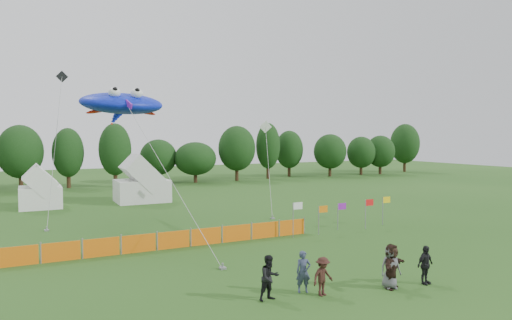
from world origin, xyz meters
name	(u,v)px	position (x,y,z in m)	size (l,w,h in m)	color
ground	(319,287)	(0.00, 0.00, 0.00)	(160.00, 160.00, 0.00)	#234C16
treeline	(134,154)	(1.61, 44.93, 4.18)	(104.57, 8.78, 8.36)	#382314
tent_left	(40,190)	(-10.06, 29.38, 1.60)	(3.59, 3.59, 3.17)	white
tent_right	(142,184)	(-0.96, 29.16, 1.80)	(5.06, 4.05, 3.57)	silver
barrier_fence	(174,240)	(-3.64, 9.39, 0.50)	(17.90, 0.06, 1.00)	orange
flag_row	(343,211)	(8.14, 8.92, 1.38)	(8.73, 0.69, 2.25)	gray
spectator_a	(303,272)	(-0.97, -0.27, 0.87)	(0.63, 0.41, 1.73)	#323B54
spectator_b	(270,278)	(-2.66, -0.45, 0.90)	(0.88, 0.68, 1.80)	black
spectator_c	(323,276)	(-0.48, -0.97, 0.80)	(1.03, 0.59, 1.59)	#331A14
spectator_d	(425,265)	(4.38, -1.80, 0.85)	(1.00, 0.42, 1.71)	black
spectator_e	(390,267)	(2.62, -1.52, 0.92)	(0.90, 0.58, 1.83)	#545459
spectator_f	(392,266)	(2.66, -1.56, 0.96)	(1.78, 0.57, 1.92)	black
stingray_kite	(122,104)	(-4.74, 18.66, 8.85)	(6.87, 22.19, 9.98)	#1026E9
small_kite_white	(267,152)	(7.30, 18.26, 5.13)	(2.56, 4.97, 7.89)	white
small_kite_dark	(57,131)	(-9.04, 21.35, 6.91)	(2.17, 5.73, 11.69)	black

